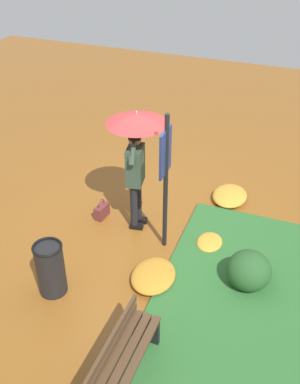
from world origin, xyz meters
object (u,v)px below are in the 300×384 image
Objects in this scene: person_with_umbrella at (136,142)px; handbag at (102,211)px; info_sign_post at (165,168)px; trash_bin at (51,269)px; park_bench at (122,362)px.

handbag is at bearing 98.16° from person_with_umbrella.
info_sign_post is 6.22× the size of handbag.
person_with_umbrella is at bearing -15.64° from trash_bin.
info_sign_post reaches higher than trash_bin.
park_bench is at bearing -171.70° from info_sign_post.
trash_bin reaches higher than park_bench.
person_with_umbrella is 1.46× the size of park_bench.
info_sign_post is 2.75m from park_bench.
trash_bin is (1.02, 1.52, 0.02)m from park_bench.
trash_bin is (-1.82, -0.10, 0.29)m from handbag.
person_with_umbrella reaches higher than park_bench.
park_bench is at bearing -123.72° from trash_bin.
trash_bin reaches higher than handbag.
person_with_umbrella reaches higher than trash_bin.
park_bench is at bearing -150.29° from handbag.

